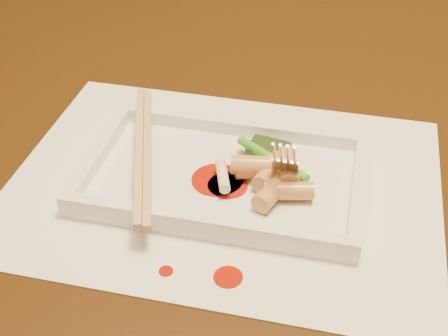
% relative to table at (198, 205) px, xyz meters
% --- Properties ---
extents(table, '(1.40, 0.90, 0.75)m').
position_rel_table_xyz_m(table, '(0.00, 0.00, 0.00)').
color(table, black).
rests_on(table, ground).
extents(placemat, '(0.40, 0.30, 0.00)m').
position_rel_table_xyz_m(placemat, '(0.05, -0.08, 0.10)').
color(placemat, white).
rests_on(placemat, table).
extents(sauce_splatter_a, '(0.02, 0.02, 0.00)m').
position_rel_table_xyz_m(sauce_splatter_a, '(0.08, -0.19, 0.10)').
color(sauce_splatter_a, '#A91404').
rests_on(sauce_splatter_a, placemat).
extents(sauce_splatter_b, '(0.01, 0.01, 0.00)m').
position_rel_table_xyz_m(sauce_splatter_b, '(0.03, -0.20, 0.10)').
color(sauce_splatter_b, '#A91404').
rests_on(sauce_splatter_b, placemat).
extents(plate_base, '(0.26, 0.16, 0.01)m').
position_rel_table_xyz_m(plate_base, '(0.05, -0.08, 0.11)').
color(plate_base, white).
rests_on(plate_base, placemat).
extents(plate_rim_far, '(0.26, 0.01, 0.01)m').
position_rel_table_xyz_m(plate_rim_far, '(0.05, -0.00, 0.12)').
color(plate_rim_far, white).
rests_on(plate_rim_far, plate_base).
extents(plate_rim_near, '(0.26, 0.01, 0.01)m').
position_rel_table_xyz_m(plate_rim_near, '(0.05, -0.15, 0.12)').
color(plate_rim_near, white).
rests_on(plate_rim_near, plate_base).
extents(plate_rim_left, '(0.01, 0.14, 0.01)m').
position_rel_table_xyz_m(plate_rim_left, '(-0.08, -0.08, 0.12)').
color(plate_rim_left, white).
rests_on(plate_rim_left, plate_base).
extents(plate_rim_right, '(0.01, 0.14, 0.01)m').
position_rel_table_xyz_m(plate_rim_right, '(0.17, -0.08, 0.12)').
color(plate_rim_right, white).
rests_on(plate_rim_right, plate_base).
extents(veg_piece, '(0.04, 0.03, 0.01)m').
position_rel_table_xyz_m(veg_piece, '(0.08, -0.04, 0.12)').
color(veg_piece, black).
rests_on(veg_piece, plate_base).
extents(scallion_white, '(0.02, 0.04, 0.01)m').
position_rel_table_xyz_m(scallion_white, '(0.05, -0.09, 0.12)').
color(scallion_white, '#EAEACC').
rests_on(scallion_white, plate_base).
extents(scallion_green, '(0.08, 0.05, 0.01)m').
position_rel_table_xyz_m(scallion_green, '(0.09, -0.06, 0.12)').
color(scallion_green, '#289117').
rests_on(scallion_green, plate_base).
extents(chopstick_a, '(0.07, 0.21, 0.01)m').
position_rel_table_xyz_m(chopstick_a, '(-0.03, -0.08, 0.13)').
color(chopstick_a, tan).
rests_on(chopstick_a, plate_rim_near).
extents(chopstick_b, '(0.07, 0.21, 0.01)m').
position_rel_table_xyz_m(chopstick_b, '(-0.03, -0.08, 0.13)').
color(chopstick_b, tan).
rests_on(chopstick_b, plate_rim_near).
extents(fork, '(0.09, 0.10, 0.14)m').
position_rel_table_xyz_m(fork, '(0.12, -0.06, 0.18)').
color(fork, silver).
rests_on(fork, plate_base).
extents(sauce_blob_0, '(0.05, 0.05, 0.00)m').
position_rel_table_xyz_m(sauce_blob_0, '(0.04, -0.08, 0.11)').
color(sauce_blob_0, '#A91404').
rests_on(sauce_blob_0, plate_base).
extents(sauce_blob_1, '(0.04, 0.04, 0.00)m').
position_rel_table_xyz_m(sauce_blob_1, '(0.06, -0.09, 0.11)').
color(sauce_blob_1, '#A91404').
rests_on(sauce_blob_1, plate_base).
extents(rice_cake_0, '(0.05, 0.03, 0.02)m').
position_rel_table_xyz_m(rice_cake_0, '(0.11, -0.10, 0.12)').
color(rice_cake_0, tan).
rests_on(rice_cake_0, plate_base).
extents(rice_cake_1, '(0.05, 0.03, 0.02)m').
position_rel_table_xyz_m(rice_cake_1, '(0.08, -0.07, 0.12)').
color(rice_cake_1, tan).
rests_on(rice_cake_1, plate_base).
extents(rice_cake_2, '(0.03, 0.05, 0.02)m').
position_rel_table_xyz_m(rice_cake_2, '(0.11, -0.07, 0.13)').
color(rice_cake_2, tan).
rests_on(rice_cake_2, plate_base).
extents(rice_cake_3, '(0.03, 0.05, 0.02)m').
position_rel_table_xyz_m(rice_cake_3, '(0.09, -0.07, 0.12)').
color(rice_cake_3, tan).
rests_on(rice_cake_3, plate_base).
extents(rice_cake_4, '(0.04, 0.05, 0.02)m').
position_rel_table_xyz_m(rice_cake_4, '(0.10, -0.07, 0.12)').
color(rice_cake_4, tan).
rests_on(rice_cake_4, plate_base).
extents(rice_cake_5, '(0.05, 0.03, 0.02)m').
position_rel_table_xyz_m(rice_cake_5, '(0.08, -0.07, 0.13)').
color(rice_cake_5, tan).
rests_on(rice_cake_5, plate_base).
extents(rice_cake_6, '(0.03, 0.05, 0.02)m').
position_rel_table_xyz_m(rice_cake_6, '(0.10, -0.10, 0.12)').
color(rice_cake_6, tan).
rests_on(rice_cake_6, plate_base).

